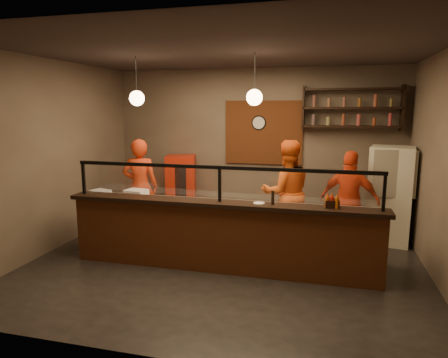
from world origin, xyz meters
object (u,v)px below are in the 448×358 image
(pizza_dough, at_px, (214,203))
(condiment_caddy, at_px, (332,204))
(cook_mid, at_px, (287,193))
(cook_right, at_px, (350,200))
(pepper_mill, at_px, (273,198))
(wall_clock, at_px, (259,123))
(fridge, at_px, (390,195))
(red_cooler, at_px, (181,188))
(cook_left, at_px, (140,187))

(pizza_dough, xyz_separation_m, condiment_caddy, (1.79, -0.43, 0.21))
(cook_mid, relative_size, cook_right, 1.10)
(cook_right, bearing_deg, pepper_mill, 69.68)
(pizza_dough, bearing_deg, wall_clock, 81.89)
(fridge, distance_m, condiment_caddy, 2.24)
(red_cooler, distance_m, condiment_caddy, 3.92)
(cook_left, bearing_deg, pizza_dough, 138.91)
(cook_right, height_order, pepper_mill, cook_right)
(pizza_dough, height_order, condiment_caddy, condiment_caddy)
(wall_clock, bearing_deg, cook_right, -34.13)
(pizza_dough, relative_size, pepper_mill, 2.37)
(cook_mid, xyz_separation_m, red_cooler, (-2.33, 0.96, -0.22))
(cook_left, relative_size, condiment_caddy, 9.71)
(cook_left, xyz_separation_m, cook_mid, (2.77, 0.08, 0.01))
(pizza_dough, distance_m, pepper_mill, 1.13)
(wall_clock, height_order, fridge, wall_clock)
(cook_left, height_order, condiment_caddy, cook_left)
(red_cooler, xyz_separation_m, pepper_mill, (2.28, -2.44, 0.45))
(cook_left, height_order, fridge, cook_left)
(cook_left, distance_m, condiment_caddy, 3.77)
(cook_left, bearing_deg, cook_right, 169.06)
(red_cooler, distance_m, pepper_mill, 3.36)
(cook_mid, xyz_separation_m, pizza_dough, (-1.05, -1.00, -0.02))
(cook_left, distance_m, fridge, 4.59)
(pepper_mill, bearing_deg, fridge, 47.57)
(pizza_dough, distance_m, condiment_caddy, 1.86)
(fridge, height_order, red_cooler, fridge)
(wall_clock, relative_size, cook_left, 0.16)
(wall_clock, distance_m, fridge, 2.88)
(cook_mid, xyz_separation_m, pepper_mill, (-0.06, -1.48, 0.23))
(cook_right, relative_size, condiment_caddy, 8.96)
(cook_mid, bearing_deg, pizza_dough, 24.29)
(cook_right, height_order, condiment_caddy, cook_right)
(pizza_dough, bearing_deg, pepper_mill, -25.52)
(condiment_caddy, bearing_deg, pizza_dough, 166.35)
(pizza_dough, bearing_deg, cook_mid, 43.82)
(pizza_dough, bearing_deg, fridge, 28.52)
(wall_clock, distance_m, condiment_caddy, 3.23)
(cook_mid, xyz_separation_m, cook_right, (1.07, 0.06, -0.08))
(wall_clock, xyz_separation_m, cook_right, (1.79, -1.21, -1.25))
(condiment_caddy, bearing_deg, cook_mid, 117.42)
(cook_mid, height_order, red_cooler, cook_mid)
(fridge, relative_size, red_cooler, 1.23)
(cook_mid, height_order, cook_right, cook_mid)
(wall_clock, height_order, pizza_dough, wall_clock)
(cook_left, bearing_deg, condiment_caddy, 145.92)
(cook_right, relative_size, pepper_mill, 8.51)
(wall_clock, bearing_deg, fridge, -16.46)
(cook_mid, bearing_deg, fridge, 177.11)
(wall_clock, distance_m, cook_right, 2.50)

